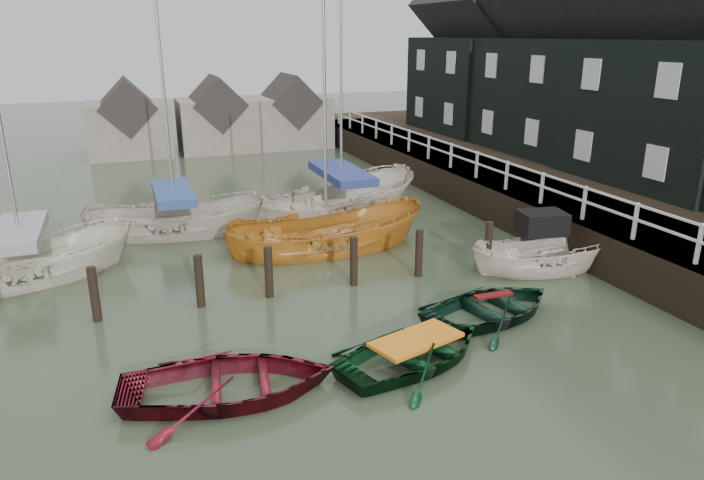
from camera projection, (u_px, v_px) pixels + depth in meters
name	position (u px, v px, depth m)	size (l,w,h in m)	color
ground	(350.00, 338.00, 14.50)	(120.00, 120.00, 0.00)	#313C26
pier	(481.00, 184.00, 26.30)	(3.04, 32.00, 2.70)	black
land_strip	(586.00, 189.00, 28.33)	(14.00, 38.00, 1.50)	black
quay_houses	(625.00, 60.00, 25.35)	(6.52, 28.14, 10.01)	black
mooring_pilings	(272.00, 279.00, 16.65)	(13.72, 0.22, 1.80)	black
far_sheds	(214.00, 119.00, 37.37)	(14.00, 4.08, 4.39)	#665B51
rowboat_red	(230.00, 396.00, 12.19)	(2.97, 4.16, 0.86)	#540C16
rowboat_green	(415.00, 362.00, 13.43)	(2.71, 3.79, 0.79)	black
rowboat_dkgreen	(492.00, 317.00, 15.58)	(2.73, 3.82, 0.79)	black
motorboat	(541.00, 268.00, 18.57)	(4.62, 2.41, 2.62)	beige
sailboat_a	(27.00, 278.00, 17.90)	(6.57, 4.03, 10.73)	beige
sailboat_b	(177.00, 231.00, 22.12)	(6.65, 3.56, 11.06)	beige
sailboat_c	(327.00, 248.00, 20.55)	(6.67, 2.53, 10.05)	#BD7423
sailboat_d	(342.00, 214.00, 24.27)	(7.78, 5.19, 13.51)	beige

